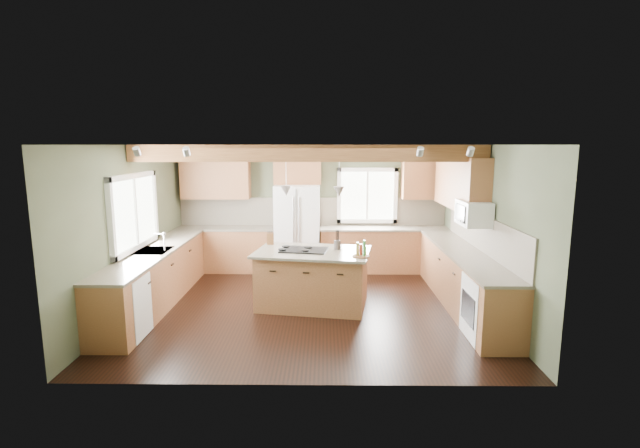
{
  "coord_description": "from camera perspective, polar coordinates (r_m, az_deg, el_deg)",
  "views": [
    {
      "loc": [
        0.26,
        -7.2,
        2.6
      ],
      "look_at": [
        0.18,
        0.3,
        1.31
      ],
      "focal_mm": 26.0,
      "sensor_mm": 36.0,
      "label": 1
    }
  ],
  "objects": [
    {
      "name": "ceiling",
      "position": [
        7.21,
        -1.5,
        9.72
      ],
      "size": [
        5.6,
        5.6,
        0.0
      ],
      "primitive_type": "plane",
      "rotation": [
        3.14,
        0.0,
        0.0
      ],
      "color": "silver",
      "rests_on": "wall_back"
    },
    {
      "name": "soffit_trim",
      "position": [
        9.61,
        -0.97,
        9.37
      ],
      "size": [
        5.55,
        0.2,
        0.1
      ],
      "primitive_type": "cube",
      "color": "#502C16",
      "rests_on": "ceiling"
    },
    {
      "name": "base_cab_back_left",
      "position": [
        9.86,
        -11.43,
        -3.12
      ],
      "size": [
        2.02,
        0.6,
        0.88
      ],
      "primitive_type": "cube",
      "color": "brown",
      "rests_on": "floor"
    },
    {
      "name": "counter_left",
      "position": [
        7.94,
        -19.79,
        -3.21
      ],
      "size": [
        0.64,
        3.74,
        0.04
      ],
      "primitive_type": "cube",
      "color": "#4B4337",
      "rests_on": "base_cab_left"
    },
    {
      "name": "wall_right",
      "position": [
        7.75,
        19.72,
        -0.51
      ],
      "size": [
        0.0,
        5.0,
        5.0
      ],
      "primitive_type": "plane",
      "rotation": [
        1.57,
        0.0,
        -1.57
      ],
      "color": "#424934",
      "rests_on": "ground"
    },
    {
      "name": "dishwasher",
      "position": [
        6.91,
        -23.24,
        -9.4
      ],
      "size": [
        0.6,
        0.6,
        0.84
      ],
      "primitive_type": "cube",
      "color": "white",
      "rests_on": "floor"
    },
    {
      "name": "counter_right",
      "position": [
        7.78,
        17.34,
        -3.35
      ],
      "size": [
        0.64,
        3.74,
        0.04
      ],
      "primitive_type": "cube",
      "color": "#4B4337",
      "rests_on": "base_cab_right"
    },
    {
      "name": "cooktop",
      "position": [
        7.47,
        -1.99,
        -3.2
      ],
      "size": [
        0.8,
        0.6,
        0.02
      ],
      "primitive_type": "cube",
      "rotation": [
        0.0,
        0.0,
        -0.16
      ],
      "color": "black",
      "rests_on": "island_top"
    },
    {
      "name": "floor",
      "position": [
        7.66,
        -1.41,
        -10.11
      ],
      "size": [
        5.6,
        5.6,
        0.0
      ],
      "primitive_type": "plane",
      "color": "black",
      "rests_on": "ground"
    },
    {
      "name": "island",
      "position": [
        7.57,
        -0.91,
        -6.86
      ],
      "size": [
        1.84,
        1.29,
        0.88
      ],
      "primitive_type": "cube",
      "rotation": [
        0.0,
        0.0,
        -0.16
      ],
      "color": "brown",
      "rests_on": "floor"
    },
    {
      "name": "bottle_tray",
      "position": [
        7.07,
        5.1,
        -3.06
      ],
      "size": [
        0.32,
        0.32,
        0.24
      ],
      "primitive_type": null,
      "rotation": [
        0.0,
        0.0,
        -0.26
      ],
      "color": "brown",
      "rests_on": "island_top"
    },
    {
      "name": "pendant_left",
      "position": [
        7.38,
        -4.18,
        4.1
      ],
      "size": [
        0.18,
        0.18,
        0.16
      ],
      "primitive_type": "cone",
      "rotation": [
        3.14,
        0.0,
        0.0
      ],
      "color": "#B2B2B7",
      "rests_on": "ceiling"
    },
    {
      "name": "upper_cab_back_left",
      "position": [
        9.81,
        -12.73,
        5.69
      ],
      "size": [
        1.4,
        0.35,
        0.9
      ],
      "primitive_type": "cube",
      "color": "brown",
      "rests_on": "wall_back"
    },
    {
      "name": "window_back",
      "position": [
        9.78,
        5.82,
        3.51
      ],
      "size": [
        1.1,
        0.04,
        1.0
      ],
      "primitive_type": "cube",
      "color": "white",
      "rests_on": "wall_back"
    },
    {
      "name": "upper_cab_back_corner",
      "position": [
        9.76,
        12.72,
        5.67
      ],
      "size": [
        0.9,
        0.35,
        0.9
      ],
      "primitive_type": "cube",
      "color": "brown",
      "rests_on": "wall_back"
    },
    {
      "name": "wall_back",
      "position": [
        9.79,
        -0.93,
        2.09
      ],
      "size": [
        5.6,
        0.0,
        5.6
      ],
      "primitive_type": "plane",
      "rotation": [
        1.57,
        0.0,
        0.0
      ],
      "color": "#424934",
      "rests_on": "ground"
    },
    {
      "name": "backsplash_right",
      "position": [
        7.8,
        19.46,
        -1.1
      ],
      "size": [
        0.03,
        3.7,
        0.58
      ],
      "primitive_type": "cube",
      "color": "brown",
      "rests_on": "wall_right"
    },
    {
      "name": "counter_back_left",
      "position": [
        9.77,
        -11.52,
        -0.49
      ],
      "size": [
        2.06,
        0.64,
        0.04
      ],
      "primitive_type": "cube",
      "color": "#4B4337",
      "rests_on": "base_cab_back_left"
    },
    {
      "name": "oven",
      "position": [
        6.72,
        20.25,
        -9.75
      ],
      "size": [
        0.6,
        0.72,
        0.84
      ],
      "primitive_type": "cube",
      "color": "white",
      "rests_on": "floor"
    },
    {
      "name": "base_cab_back_right",
      "position": [
        9.72,
        7.86,
        -3.2
      ],
      "size": [
        2.62,
        0.6,
        0.88
      ],
      "primitive_type": "cube",
      "color": "brown",
      "rests_on": "floor"
    },
    {
      "name": "base_cab_right",
      "position": [
        7.89,
        17.17,
        -6.61
      ],
      "size": [
        0.6,
        3.7,
        0.88
      ],
      "primitive_type": "cube",
      "color": "brown",
      "rests_on": "floor"
    },
    {
      "name": "microwave",
      "position": [
        7.59,
        18.38,
        1.28
      ],
      "size": [
        0.4,
        0.7,
        0.38
      ],
      "primitive_type": "cube",
      "color": "white",
      "rests_on": "wall_right"
    },
    {
      "name": "sink",
      "position": [
        7.94,
        -19.79,
        -3.18
      ],
      "size": [
        0.5,
        0.65,
        0.03
      ],
      "primitive_type": "cube",
      "color": "#262628",
      "rests_on": "counter_left"
    },
    {
      "name": "pendant_right",
      "position": [
        7.22,
        2.36,
        4.0
      ],
      "size": [
        0.18,
        0.18,
        0.16
      ],
      "primitive_type": "cone",
      "rotation": [
        3.14,
        0.0,
        0.0
      ],
      "color": "#B2B2B7",
      "rests_on": "ceiling"
    },
    {
      "name": "ceiling_beam",
      "position": [
        7.26,
        -1.48,
        8.7
      ],
      "size": [
        5.55,
        0.26,
        0.26
      ],
      "primitive_type": "cube",
      "color": "#502C16",
      "rests_on": "ceiling"
    },
    {
      "name": "refrigerator",
      "position": [
        9.49,
        -2.8,
        -0.6
      ],
      "size": [
        0.9,
        0.74,
        1.8
      ],
      "primitive_type": "cube",
      "color": "white",
      "rests_on": "floor"
    },
    {
      "name": "base_cab_left",
      "position": [
        8.06,
        -19.6,
        -6.41
      ],
      "size": [
        0.6,
        3.7,
        0.88
      ],
      "primitive_type": "cube",
      "color": "brown",
      "rests_on": "floor"
    },
    {
      "name": "faucet",
      "position": [
        7.85,
        -18.62,
        -2.17
      ],
      "size": [
        0.02,
        0.02,
        0.28
      ],
      "primitive_type": "cylinder",
      "color": "#B2B2B7",
      "rests_on": "sink"
    },
    {
      "name": "counter_back_right",
      "position": [
        9.63,
        7.92,
        -0.53
      ],
      "size": [
        2.66,
        0.64,
        0.04
      ],
      "primitive_type": "cube",
      "color": "#4B4337",
      "rests_on": "base_cab_back_right"
    },
    {
      "name": "knife_block",
      "position": [
        7.95,
        -6.13,
        -1.83
      ],
      "size": [
        0.12,
        0.09,
        0.19
      ],
      "primitive_type": "cube",
      "rotation": [
        0.0,
        0.0,
        0.03
      ],
      "color": "brown",
      "rests_on": "island_top"
    },
    {
      "name": "upper_cab_over_fridge",
      "position": [
        9.55,
        -2.79,
        7.01
      ],
      "size": [
        0.96,
        0.35,
        0.7
      ],
      "primitive_type": "cube",
      "color": "brown",
      "rests_on": "wall_back"
    },
    {
      "name": "window_left",
      "position": [
        7.93,
        -21.95,
        1.41
      ],
      "size": [
        0.04,
        1.6,
        1.05
      ],
      "primitive_type": "cube",
      "color": "white",
      "rests_on": "wall_left"
    },
    {
      "name": "upper_cab_right",
      "position": [
        8.46,
        16.88,
        4.9
      ],
      "size": [
        0.35,
        2.2,
        0.9
      ],
      "primitive_type": "cube",
      "color": "brown",
      "rests_on": "wall_right"
    },
    {
      "name": "backsplash_back",
      "position": [
        9.79,
        -0.93,
        1.56
      ],
      "size": [
        5.58,
        0.03,
        0.58
      ],
      "primitive_type": "cube",
      "color": "brown",
      "rests_on": "wall_back"
    },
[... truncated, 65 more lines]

